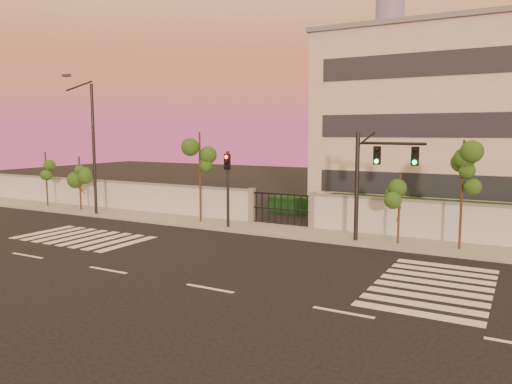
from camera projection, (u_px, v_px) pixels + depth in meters
ground at (210, 289)px, 17.92m from camera, size 120.00×120.00×0.00m
sidewalk at (319, 235)px, 27.05m from camera, size 60.00×3.00×0.15m
perimeter_wall at (330, 213)px, 28.19m from camera, size 60.00×0.36×2.20m
hedge_row at (363, 212)px, 30.09m from camera, size 41.00×4.25×1.80m
distant_skyscraper at (389, 34)px, 285.31m from camera, size 16.00×16.00×118.00m
road_markings at (228, 260)px, 21.95m from camera, size 57.00×7.62×0.02m
street_tree_a at (46, 167)px, 36.87m from camera, size 1.40×1.11×4.15m
street_tree_b at (80, 171)px, 35.09m from camera, size 1.51×1.20×3.92m
street_tree_c at (200, 157)px, 30.12m from camera, size 1.48×1.18×5.63m
street_tree_d at (400, 193)px, 24.30m from camera, size 1.33×1.06×3.57m
street_tree_e at (464, 170)px, 22.97m from camera, size 1.48×1.18×5.25m
traffic_signal_main at (371, 174)px, 24.60m from camera, size 3.49×1.13×5.60m
traffic_signal_secondary at (228, 180)px, 28.54m from camera, size 0.35×0.34×4.53m
streetlight_west at (91, 142)px, 32.93m from camera, size 0.55×2.21×9.19m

